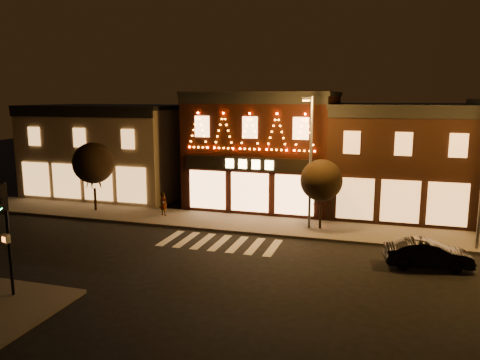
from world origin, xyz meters
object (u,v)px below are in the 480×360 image
at_px(traffic_signal_near, 4,217).
at_px(streetlamp_mid, 310,152).
at_px(dark_sedan, 428,254).
at_px(pedestrian, 163,204).

height_order(traffic_signal_near, streetlamp_mid, streetlamp_mid).
xyz_separation_m(streetlamp_mid, dark_sedan, (6.37, -4.45, -4.11)).
relative_size(traffic_signal_near, pedestrian, 2.97).
bearing_deg(traffic_signal_near, dark_sedan, 41.32).
height_order(streetlamp_mid, pedestrian, streetlamp_mid).
relative_size(streetlamp_mid, dark_sedan, 1.98).
height_order(dark_sedan, pedestrian, pedestrian).
xyz_separation_m(streetlamp_mid, pedestrian, (-9.73, 0.33, -3.85)).
distance_m(streetlamp_mid, pedestrian, 10.47).
xyz_separation_m(dark_sedan, pedestrian, (-16.10, 4.78, 0.27)).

